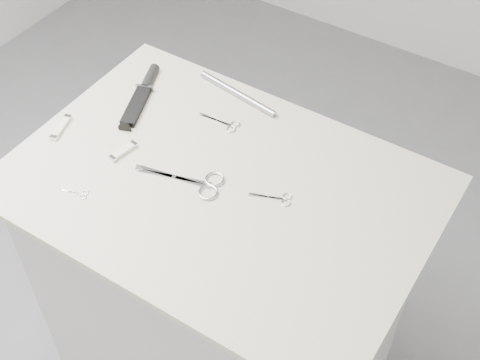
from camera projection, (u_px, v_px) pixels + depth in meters
The scene contains 10 objects.
plinth at pixel (223, 294), 1.93m from camera, with size 0.90×0.60×0.90m, color #B9B9B7.
display_board at pixel (220, 187), 1.59m from camera, with size 1.00×0.70×0.02m, color beige.
large_shears at pixel (198, 183), 1.59m from camera, with size 0.22×0.11×0.01m.
embroidery_scissors_a at pixel (278, 198), 1.55m from camera, with size 0.10×0.06×0.00m.
embroidery_scissors_b at pixel (226, 124), 1.73m from camera, with size 0.11×0.05×0.00m.
tiny_scissors at pixel (78, 193), 1.56m from camera, with size 0.07×0.04×0.00m.
sheathed_knife at pixel (142, 93), 1.80m from camera, with size 0.12×0.24×0.03m.
pocket_knife_a at pixel (61, 127), 1.71m from camera, with size 0.04×0.09×0.01m.
pocket_knife_b at pixel (124, 151), 1.65m from camera, with size 0.03×0.08×0.01m.
metal_rail at pixel (237, 93), 1.80m from camera, with size 0.02×0.02×0.26m, color #95979D.
Camera 1 is at (0.62, -0.88, 2.09)m, focal length 50.00 mm.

